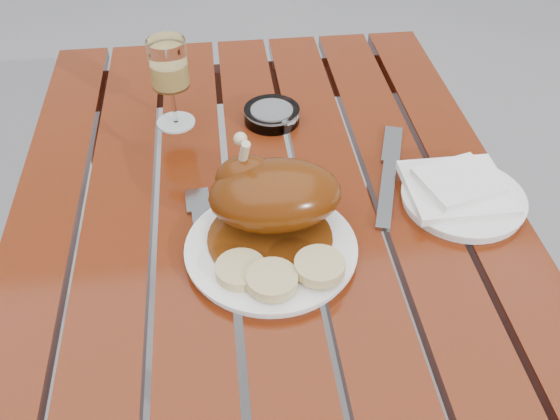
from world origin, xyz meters
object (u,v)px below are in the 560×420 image
object	(u,v)px
wine_glass	(171,84)
side_plate	(463,199)
dinner_plate	(271,250)
table	(270,360)
ashtray	(272,115)

from	to	relation	value
wine_glass	side_plate	size ratio (longest dim) A/B	0.85
side_plate	wine_glass	bearing A→B (deg)	148.35
dinner_plate	wine_glass	distance (m)	0.39
table	ashtray	xyz separation A→B (m)	(0.04, 0.27, 0.39)
dinner_plate	side_plate	world-z (taller)	same
wine_glass	side_plate	bearing A→B (deg)	-31.65
table	ashtray	bearing A→B (deg)	82.37
table	side_plate	world-z (taller)	side_plate
dinner_plate	wine_glass	bearing A→B (deg)	111.40
table	wine_glass	distance (m)	0.56
side_plate	ashtray	bearing A→B (deg)	135.80
table	dinner_plate	distance (m)	0.39
table	wine_glass	world-z (taller)	wine_glass
dinner_plate	ashtray	distance (m)	0.35
ashtray	side_plate	bearing A→B (deg)	-44.20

